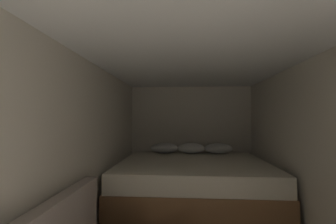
% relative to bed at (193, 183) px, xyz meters
% --- Properties ---
extents(wall_back, '(2.44, 0.05, 2.00)m').
position_rel_bed_xyz_m(wall_back, '(0.00, 0.98, 0.63)').
color(wall_back, beige).
rests_on(wall_back, ground).
extents(wall_left, '(0.05, 4.66, 2.00)m').
position_rel_bed_xyz_m(wall_left, '(-1.20, -1.38, 0.63)').
color(wall_left, beige).
rests_on(wall_left, ground).
extents(wall_right, '(0.05, 4.66, 2.00)m').
position_rel_bed_xyz_m(wall_right, '(1.20, -1.38, 0.63)').
color(wall_right, beige).
rests_on(wall_right, ground).
extents(ceiling_slab, '(2.44, 4.66, 0.05)m').
position_rel_bed_xyz_m(ceiling_slab, '(0.00, -1.38, 1.65)').
color(ceiling_slab, white).
rests_on(ceiling_slab, wall_left).
extents(bed, '(2.22, 1.85, 0.91)m').
position_rel_bed_xyz_m(bed, '(0.00, 0.00, 0.00)').
color(bed, brown).
rests_on(bed, ground).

